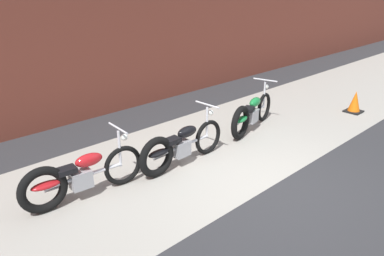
{
  "coord_description": "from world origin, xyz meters",
  "views": [
    {
      "loc": [
        -4.66,
        -3.04,
        3.21
      ],
      "look_at": [
        -0.41,
        1.43,
        0.75
      ],
      "focal_mm": 35.43,
      "sensor_mm": 36.0,
      "label": 1
    }
  ],
  "objects_px": {
    "motorcycle_red": "(76,177)",
    "motorcycle_green": "(250,114)",
    "motorcycle_black": "(178,147)",
    "traffic_cone": "(355,103)"
  },
  "relations": [
    {
      "from": "traffic_cone",
      "to": "motorcycle_red",
      "type": "bearing_deg",
      "value": 171.39
    },
    {
      "from": "motorcycle_red",
      "to": "traffic_cone",
      "type": "distance_m",
      "value": 7.19
    },
    {
      "from": "motorcycle_red",
      "to": "motorcycle_black",
      "type": "bearing_deg",
      "value": -2.28
    },
    {
      "from": "motorcycle_red",
      "to": "traffic_cone",
      "type": "xyz_separation_m",
      "value": [
        7.11,
        -1.08,
        -0.15
      ]
    },
    {
      "from": "motorcycle_red",
      "to": "traffic_cone",
      "type": "relative_size",
      "value": 3.65
    },
    {
      "from": "motorcycle_black",
      "to": "traffic_cone",
      "type": "height_order",
      "value": "motorcycle_black"
    },
    {
      "from": "motorcycle_red",
      "to": "traffic_cone",
      "type": "bearing_deg",
      "value": -3.86
    },
    {
      "from": "motorcycle_red",
      "to": "motorcycle_green",
      "type": "xyz_separation_m",
      "value": [
        4.15,
        -0.05,
        0.0
      ]
    },
    {
      "from": "motorcycle_black",
      "to": "motorcycle_red",
      "type": "bearing_deg",
      "value": 171.16
    },
    {
      "from": "motorcycle_green",
      "to": "traffic_cone",
      "type": "bearing_deg",
      "value": -33.45
    }
  ]
}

